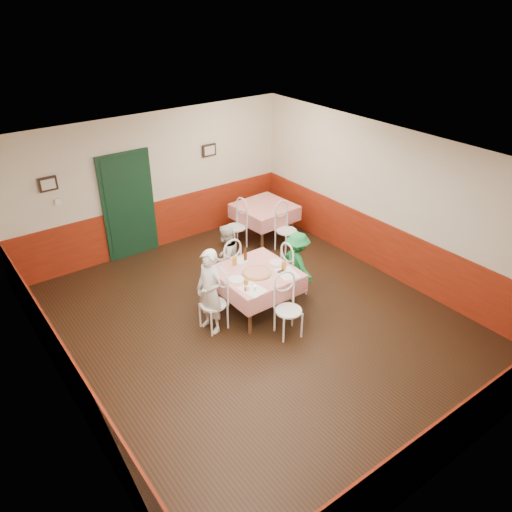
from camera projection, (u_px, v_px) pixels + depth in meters
floor at (257, 325)px, 8.21m from camera, size 7.00×7.00×0.00m
ceiling at (258, 161)px, 6.84m from camera, size 7.00×7.00×0.00m
back_wall at (154, 183)px, 9.99m from camera, size 6.00×0.10×2.80m
front_wall at (462, 382)px, 5.07m from camera, size 6.00×0.10×2.80m
left_wall at (57, 321)px, 5.97m from camera, size 0.10×7.00×2.80m
right_wall at (390, 204)px, 9.08m from camera, size 0.10×7.00×2.80m
wainscot_back at (158, 224)px, 10.41m from camera, size 6.00×0.03×1.00m
wainscot_front at (445, 442)px, 5.51m from camera, size 6.00×0.03×1.00m
wainscot_left at (71, 377)px, 6.42m from camera, size 0.03×7.00×1.00m
wainscot_right at (383, 247)px, 9.51m from camera, size 0.03×7.00×1.00m
door at (129, 207)px, 9.81m from camera, size 0.96×0.06×2.10m
picture_left at (48, 184)px, 8.70m from camera, size 0.32×0.03×0.26m
picture_right at (209, 150)px, 10.41m from camera, size 0.32×0.03×0.26m
thermostat at (58, 201)px, 8.92m from camera, size 0.10×0.03×0.10m
main_table at (256, 291)px, 8.41m from camera, size 1.23×1.23×0.77m
second_table at (264, 222)px, 10.81m from camera, size 1.19×1.19×0.77m
chair_left at (213, 304)px, 7.93m from camera, size 0.44×0.44×0.90m
chair_right at (294, 272)px, 8.82m from camera, size 0.45×0.45×0.90m
chair_far at (228, 267)px, 8.97m from camera, size 0.42×0.42×0.90m
chair_near at (289, 311)px, 7.78m from camera, size 0.50×0.50×0.90m
chair_second_a at (236, 227)px, 10.38m from camera, size 0.44×0.44×0.90m
chair_second_b at (286, 231)px, 10.25m from camera, size 0.44×0.44×0.90m
pizza at (257, 272)px, 8.16m from camera, size 0.48×0.48×0.03m
plate_left at (236, 279)px, 8.00m from camera, size 0.25×0.25×0.01m
plate_right at (276, 262)px, 8.47m from camera, size 0.25×0.25×0.01m
plate_far at (241, 261)px, 8.52m from camera, size 0.25×0.25×0.01m
glass_a at (246, 283)px, 7.80m from camera, size 0.07×0.07×0.12m
glass_b at (284, 266)px, 8.24m from camera, size 0.08×0.08×0.14m
glass_c at (235, 261)px, 8.38m from camera, size 0.08×0.08×0.14m
beer_bottle at (245, 255)px, 8.49m from camera, size 0.06×0.06×0.21m
shaker_a at (248, 288)px, 7.69m from camera, size 0.04×0.04×0.09m
shaker_b at (255, 289)px, 7.69m from camera, size 0.04×0.04×0.09m
shaker_c at (245, 289)px, 7.69m from camera, size 0.04×0.04×0.09m
menu_left at (253, 290)px, 7.74m from camera, size 0.36×0.44×0.00m
menu_right at (287, 273)px, 8.17m from camera, size 0.37×0.45×0.00m
wallet at (281, 272)px, 8.19m from camera, size 0.11×0.09×0.02m
diner_left at (210, 292)px, 7.78m from camera, size 0.44×0.58×1.43m
diner_far at (226, 257)px, 8.92m from camera, size 0.71×0.61×1.24m
diner_right at (297, 264)px, 8.78m from camera, size 0.46×0.78×1.19m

